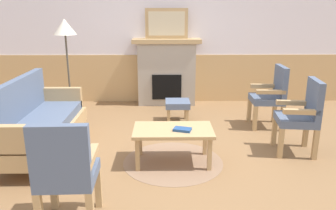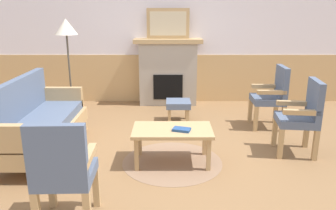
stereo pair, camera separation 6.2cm
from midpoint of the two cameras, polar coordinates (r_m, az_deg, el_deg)
ground_plane at (r=4.49m, az=0.40°, el=-8.02°), size 14.00×14.00×0.00m
wall_back at (r=6.71m, az=0.28°, el=11.68°), size 7.20×0.14×2.70m
fireplace at (r=6.55m, az=0.28°, el=5.76°), size 1.30×0.44×1.28m
framed_picture at (r=6.45m, az=0.29°, el=13.71°), size 0.80×0.04×0.56m
couch at (r=4.66m, az=-20.63°, el=-2.95°), size 0.70×1.80×0.98m
coffee_table at (r=4.07m, az=1.19°, el=-4.77°), size 0.96×0.56×0.44m
round_rug at (r=4.22m, az=1.16°, el=-9.63°), size 1.24×1.24×0.01m
book_on_table at (r=3.98m, az=2.77°, el=-4.19°), size 0.24×0.19×0.03m
footstool at (r=5.57m, az=2.09°, el=-0.03°), size 0.40×0.40×0.36m
armchair_near_fireplace at (r=5.52m, az=17.69°, el=1.77°), size 0.49×0.49×0.98m
armchair_by_window_left at (r=4.63m, az=22.32°, el=-1.40°), size 0.53×0.53×0.98m
armchair_front_left at (r=2.99m, az=-16.91°, el=-10.35°), size 0.49×0.49×0.98m
floor_lamp_by_couch at (r=5.70m, az=-16.60°, el=11.62°), size 0.36×0.36×1.68m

